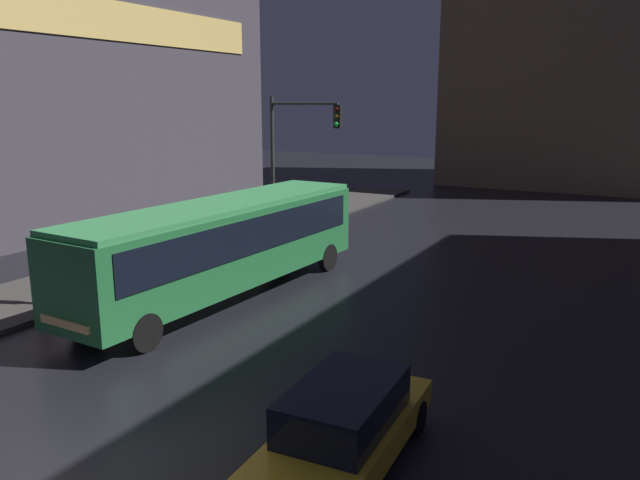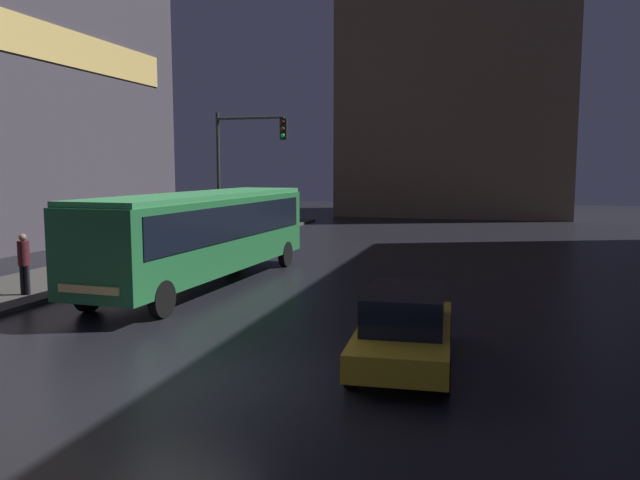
% 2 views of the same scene
% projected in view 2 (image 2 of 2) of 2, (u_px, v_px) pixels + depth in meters
% --- Properties ---
extents(ground_plane, '(120.00, 120.00, 0.00)m').
position_uv_depth(ground_plane, '(179.00, 384.00, 11.36)').
color(ground_plane, black).
extents(sidewalk_left, '(4.00, 48.00, 0.15)m').
position_uv_depth(sidewalk_left, '(90.00, 271.00, 23.29)').
color(sidewalk_left, '#3D3A38').
rests_on(sidewalk_left, ground).
extents(building_far_backdrop, '(18.07, 12.00, 20.14)m').
position_uv_depth(building_far_backdrop, '(455.00, 94.00, 52.13)').
color(building_far_backdrop, brown).
rests_on(building_far_backdrop, ground).
extents(bus_near, '(3.07, 11.94, 3.09)m').
position_uv_depth(bus_near, '(204.00, 228.00, 20.75)').
color(bus_near, '#236B38').
rests_on(bus_near, ground).
extents(car_taxi, '(2.06, 4.75, 1.52)m').
position_uv_depth(car_taxi, '(405.00, 326.00, 12.49)').
color(car_taxi, gold).
rests_on(car_taxi, ground).
extents(pedestrian_mid, '(0.54, 0.54, 1.79)m').
position_uv_depth(pedestrian_mid, '(101.00, 242.00, 22.79)').
color(pedestrian_mid, black).
rests_on(pedestrian_mid, sidewalk_left).
extents(pedestrian_far, '(0.46, 0.46, 1.83)m').
position_uv_depth(pedestrian_far, '(24.00, 259.00, 18.50)').
color(pedestrian_far, black).
rests_on(pedestrian_far, sidewalk_left).
extents(traffic_light_main, '(3.32, 0.35, 6.36)m').
position_uv_depth(traffic_light_main, '(241.00, 159.00, 27.39)').
color(traffic_light_main, '#2D2D2D').
rests_on(traffic_light_main, ground).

